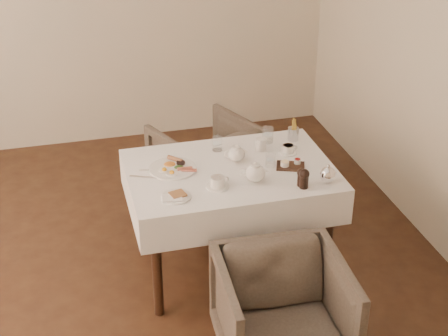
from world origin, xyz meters
The scene contains 20 objects.
table centered at (0.80, 0.30, 0.64)m, with size 1.28×0.88×0.75m.
armchair_near centered at (0.86, -0.59, 0.32)m, with size 0.68×0.70×0.64m, color #453932.
armchair_far centered at (0.86, 1.18, 0.32)m, with size 0.69×0.71×0.65m, color #453932.
breakfast_plate centered at (0.45, 0.39, 0.77)m, with size 0.30×0.30×0.04m.
side_plate centered at (0.40, 0.04, 0.76)m, with size 0.18×0.17×0.02m.
teapot_centre centered at (0.86, 0.39, 0.82)m, with size 0.15×0.12×0.12m, color white, non-canonical shape.
teapot_front centered at (0.90, 0.11, 0.82)m, with size 0.17×0.13×0.14m, color white, non-canonical shape.
creamer centered at (1.06, 0.50, 0.80)m, with size 0.07×0.07×0.08m, color white.
teacup_near centered at (0.67, 0.10, 0.79)m, with size 0.14×0.14×0.07m.
teacup_far centered at (1.22, 0.41, 0.78)m, with size 0.12×0.12×0.06m.
glass_left centered at (0.78, 0.57, 0.80)m, with size 0.07×0.07×0.09m, color silver.
glass_mid centered at (1.05, 0.27, 0.80)m, with size 0.06×0.06×0.09m, color silver.
glass_right centered at (1.14, 0.60, 0.81)m, with size 0.07×0.07×0.10m, color silver.
condiment_board centered at (1.17, 0.23, 0.77)m, with size 0.20×0.17×0.04m.
pepper_mill_left centered at (1.15, 0.00, 0.81)m, with size 0.06×0.06×0.12m, color black, non-canonical shape.
pepper_mill_right centered at (1.16, -0.03, 0.82)m, with size 0.06×0.06×0.12m, color black, non-canonical shape.
silver_pot centered at (1.32, -0.01, 0.82)m, with size 0.11×0.09×0.12m, color white, non-canonical shape.
fries_cup centered at (1.31, 0.59, 0.82)m, with size 0.07×0.07×0.16m.
cutlery_fork centered at (0.33, 0.40, 0.76)m, with size 0.01×0.18×0.00m, color silver.
cutlery_knife centered at (0.28, 0.33, 0.76)m, with size 0.02×0.21×0.00m, color silver.
Camera 1 is at (-0.18, -3.30, 2.80)m, focal length 55.00 mm.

